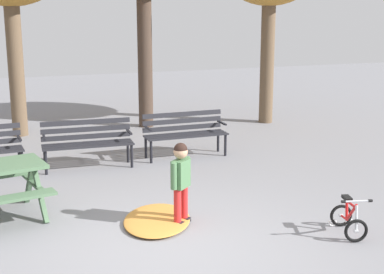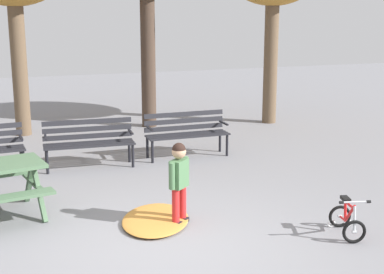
{
  "view_description": "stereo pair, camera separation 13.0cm",
  "coord_description": "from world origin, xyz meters",
  "px_view_note": "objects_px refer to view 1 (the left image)",
  "views": [
    {
      "loc": [
        -1.87,
        -5.91,
        2.83
      ],
      "look_at": [
        1.13,
        2.01,
        0.85
      ],
      "focal_mm": 52.18,
      "sensor_mm": 36.0,
      "label": 1
    },
    {
      "loc": [
        -1.74,
        -5.96,
        2.83
      ],
      "look_at": [
        1.13,
        2.01,
        0.85
      ],
      "focal_mm": 52.18,
      "sensor_mm": 36.0,
      "label": 2
    }
  ],
  "objects_px": {
    "park_bench_left": "(87,140)",
    "child_standing": "(181,177)",
    "kids_bicycle": "(348,219)",
    "park_bench_right": "(185,130)"
  },
  "relations": [
    {
      "from": "park_bench_left",
      "to": "child_standing",
      "type": "height_order",
      "value": "child_standing"
    },
    {
      "from": "park_bench_left",
      "to": "child_standing",
      "type": "distance_m",
      "value": 3.21
    },
    {
      "from": "park_bench_left",
      "to": "child_standing",
      "type": "xyz_separation_m",
      "value": [
        0.66,
        -3.14,
        0.15
      ]
    },
    {
      "from": "park_bench_left",
      "to": "park_bench_right",
      "type": "xyz_separation_m",
      "value": [
        1.89,
        0.11,
        0.0
      ]
    },
    {
      "from": "park_bench_right",
      "to": "kids_bicycle",
      "type": "xyz_separation_m",
      "value": [
        0.64,
        -4.33,
        -0.31
      ]
    },
    {
      "from": "park_bench_right",
      "to": "child_standing",
      "type": "height_order",
      "value": "child_standing"
    },
    {
      "from": "kids_bicycle",
      "to": "park_bench_right",
      "type": "bearing_deg",
      "value": 98.47
    },
    {
      "from": "child_standing",
      "to": "park_bench_right",
      "type": "bearing_deg",
      "value": 69.2
    },
    {
      "from": "park_bench_right",
      "to": "kids_bicycle",
      "type": "bearing_deg",
      "value": -81.53
    },
    {
      "from": "park_bench_right",
      "to": "child_standing",
      "type": "distance_m",
      "value": 3.48
    }
  ]
}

